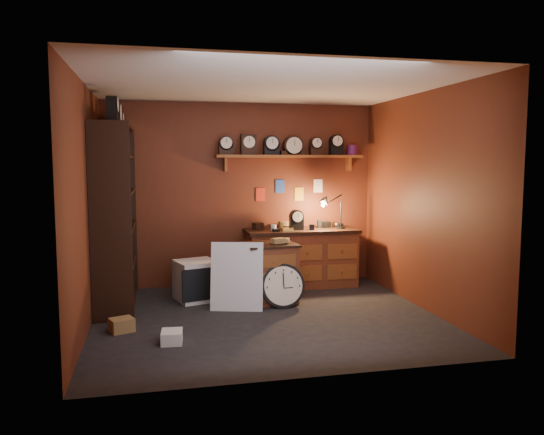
{
  "coord_description": "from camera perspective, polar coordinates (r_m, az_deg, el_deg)",
  "views": [
    {
      "loc": [
        -1.27,
        -5.99,
        1.84
      ],
      "look_at": [
        0.14,
        0.35,
        1.15
      ],
      "focal_mm": 35.0,
      "sensor_mm": 36.0,
      "label": 1
    }
  ],
  "objects": [
    {
      "name": "floor",
      "position": [
        6.39,
        -0.56,
        -10.7
      ],
      "size": [
        4.0,
        4.0,
        0.0
      ],
      "primitive_type": "plane",
      "color": "black",
      "rests_on": "ground"
    },
    {
      "name": "room_shell",
      "position": [
        6.24,
        -0.38,
        4.93
      ],
      "size": [
        4.02,
        3.62,
        2.71
      ],
      "color": "#612917",
      "rests_on": "ground"
    },
    {
      "name": "shelving_unit",
      "position": [
        7.01,
        -16.77,
        0.97
      ],
      "size": [
        0.47,
        1.6,
        2.58
      ],
      "color": "black",
      "rests_on": "ground"
    },
    {
      "name": "workbench",
      "position": [
        7.88,
        3.17,
        -3.98
      ],
      "size": [
        1.65,
        0.66,
        1.36
      ],
      "color": "brown",
      "rests_on": "ground"
    },
    {
      "name": "low_cabinet",
      "position": [
        6.99,
        -0.25,
        -5.69
      ],
      "size": [
        0.73,
        0.64,
        0.87
      ],
      "rotation": [
        0.0,
        0.0,
        0.1
      ],
      "color": "brown",
      "rests_on": "ground"
    },
    {
      "name": "big_round_clock",
      "position": [
        6.76,
        1.17,
        -7.36
      ],
      "size": [
        0.56,
        0.18,
        0.56
      ],
      "color": "black",
      "rests_on": "ground"
    },
    {
      "name": "white_panel",
      "position": [
        6.74,
        -3.78,
        -9.84
      ],
      "size": [
        0.68,
        0.35,
        0.86
      ],
      "primitive_type": "cube",
      "rotation": [
        -0.17,
        0.0,
        -0.27
      ],
      "color": "silver",
      "rests_on": "ground"
    },
    {
      "name": "mini_fridge",
      "position": [
        7.17,
        -8.11,
        -6.72
      ],
      "size": [
        0.63,
        0.65,
        0.53
      ],
      "rotation": [
        0.0,
        0.0,
        0.29
      ],
      "color": "silver",
      "rests_on": "ground"
    },
    {
      "name": "floor_box_a",
      "position": [
        6.09,
        -15.86,
        -11.05
      ],
      "size": [
        0.3,
        0.28,
        0.15
      ],
      "primitive_type": "cube",
      "rotation": [
        0.0,
        0.0,
        0.38
      ],
      "color": "olive",
      "rests_on": "ground"
    },
    {
      "name": "floor_box_b",
      "position": [
        5.62,
        -10.72,
        -12.51
      ],
      "size": [
        0.23,
        0.27,
        0.13
      ],
      "primitive_type": "cube",
      "rotation": [
        0.0,
        0.0,
        -0.09
      ],
      "color": "white",
      "rests_on": "ground"
    },
    {
      "name": "floor_box_c",
      "position": [
        7.22,
        -7.06,
        -8.02
      ],
      "size": [
        0.31,
        0.28,
        0.19
      ],
      "primitive_type": "cube",
      "rotation": [
        0.0,
        0.0,
        0.33
      ],
      "color": "olive",
      "rests_on": "ground"
    }
  ]
}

